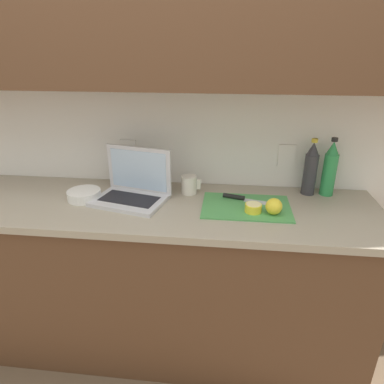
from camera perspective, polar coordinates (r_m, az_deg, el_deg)
name	(u,v)px	position (r m, az deg, el deg)	size (l,w,h in m)	color
ground_plane	(160,339)	(2.22, -5.29, -23.19)	(12.00, 12.00, 0.00)	brown
wall_back	(158,56)	(1.75, -5.72, 21.64)	(5.20, 0.38, 2.60)	white
counter_unit	(153,276)	(1.92, -6.44, -13.67)	(2.20, 0.60, 0.89)	brown
laptop	(133,188)	(1.74, -9.76, 0.68)	(0.39, 0.31, 0.25)	silver
cutting_board	(246,207)	(1.67, 9.01, -2.43)	(0.42, 0.29, 0.01)	#4C9E51
knife	(241,198)	(1.72, 8.15, -1.02)	(0.28, 0.10, 0.02)	silver
lemon_half_cut	(253,208)	(1.60, 10.17, -2.62)	(0.08, 0.08, 0.04)	yellow
lemon_whole_beside	(274,206)	(1.60, 13.49, -2.34)	(0.08, 0.08, 0.08)	yellow
bottle_green_soda	(311,169)	(1.85, 19.15, 3.62)	(0.07, 0.07, 0.29)	#333338
bottle_oil_tall	(330,169)	(1.88, 21.98, 3.54)	(0.07, 0.07, 0.30)	#2D934C
measuring_cup	(189,185)	(1.79, -0.47, 1.24)	(0.10, 0.08, 0.10)	silver
bowl_white	(84,195)	(1.81, -17.53, -0.44)	(0.17, 0.17, 0.05)	white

